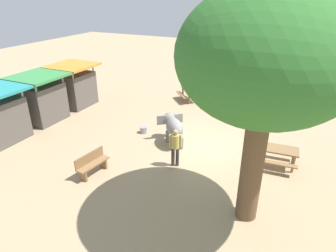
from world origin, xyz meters
name	(u,v)px	position (x,y,z in m)	size (l,w,h in m)	color
ground_plane	(201,146)	(0.00, 0.00, 0.00)	(60.00, 60.00, 0.00)	tan
elephant	(173,127)	(-0.27, 1.29, 0.83)	(1.77, 1.71, 1.30)	slate
person_handler	(175,145)	(-1.98, 0.42, 0.95)	(0.32, 0.47, 1.62)	#3F3833
shade_tree_main	(268,57)	(-3.70, -2.80, 5.03)	(5.03, 4.61, 6.87)	brown
wooden_bench	(92,163)	(-3.89, 3.11, 0.47)	(1.44, 0.60, 0.88)	olive
picnic_table_near	(278,153)	(-0.21, -3.34, 0.59)	(1.57, 1.59, 0.78)	olive
picnic_table_far	(191,92)	(5.53, 2.67, 0.59)	(2.10, 2.10, 0.78)	brown
market_stall_green	(42,101)	(-0.83, 8.80, 1.14)	(2.50, 2.50, 2.52)	#59514C
market_stall_orange	(75,87)	(1.77, 8.80, 1.14)	(2.50, 2.50, 2.52)	#59514C
feed_bucket	(144,130)	(0.10, 3.09, 0.16)	(0.36, 0.36, 0.32)	gray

